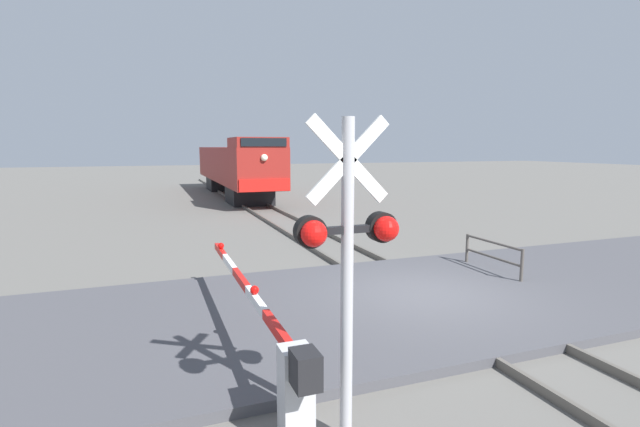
# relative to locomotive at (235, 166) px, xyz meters

# --- Properties ---
(ground_plane) EXTENTS (160.00, 160.00, 0.00)m
(ground_plane) POSITION_rel_locomotive_xyz_m (0.00, -23.29, -2.02)
(ground_plane) COLOR #605E59
(rail_track_left) EXTENTS (0.08, 80.00, 0.15)m
(rail_track_left) POSITION_rel_locomotive_xyz_m (-0.72, -23.29, -1.95)
(rail_track_left) COLOR #59544C
(rail_track_left) RESTS_ON ground_plane
(rail_track_right) EXTENTS (0.08, 80.00, 0.15)m
(rail_track_right) POSITION_rel_locomotive_xyz_m (0.72, -23.29, -1.95)
(rail_track_right) COLOR #59544C
(rail_track_right) RESTS_ON ground_plane
(road_surface) EXTENTS (36.00, 6.09, 0.16)m
(road_surface) POSITION_rel_locomotive_xyz_m (0.00, -23.29, -1.94)
(road_surface) COLOR #47474C
(road_surface) RESTS_ON ground_plane
(locomotive) EXTENTS (2.79, 17.50, 3.84)m
(locomotive) POSITION_rel_locomotive_xyz_m (0.00, 0.00, 0.00)
(locomotive) COLOR black
(locomotive) RESTS_ON ground_plane
(crossing_signal) EXTENTS (1.18, 0.33, 3.69)m
(crossing_signal) POSITION_rel_locomotive_xyz_m (-3.63, -27.20, 0.23)
(crossing_signal) COLOR #ADADB2
(crossing_signal) RESTS_ON ground_plane
(crossing_gate) EXTENTS (0.36, 6.85, 1.21)m
(crossing_gate) POSITION_rel_locomotive_xyz_m (-4.14, -25.87, -1.26)
(crossing_gate) COLOR silver
(crossing_gate) RESTS_ON ground_plane
(guard_railing) EXTENTS (0.08, 2.12, 0.95)m
(guard_railing) POSITION_rel_locomotive_xyz_m (2.65, -22.25, -1.42)
(guard_railing) COLOR #4C4742
(guard_railing) RESTS_ON ground_plane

